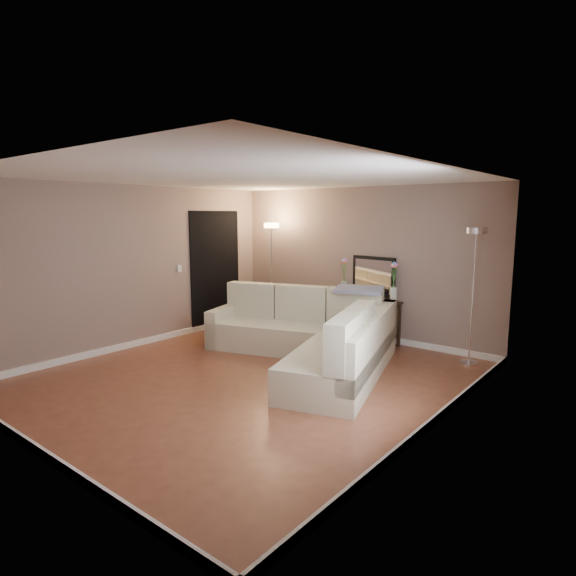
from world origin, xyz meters
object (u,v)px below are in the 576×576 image
Objects in this scene: floor_lamp_unlit at (474,269)px; floor_lamp_lit at (272,254)px; sectional_sofa at (314,336)px; console_table at (363,317)px.

floor_lamp_lit is at bearing -179.93° from floor_lamp_unlit.
sectional_sofa is 1.46m from console_table.
sectional_sofa is 1.80× the size of floor_lamp_unlit.
floor_lamp_lit is (-1.90, 1.27, 1.02)m from sectional_sofa.
floor_lamp_lit reaches higher than console_table.
floor_lamp_lit is 1.01× the size of floor_lamp_unlit.
floor_lamp_unlit reaches higher than console_table.
console_table is 2.13m from floor_lamp_lit.
floor_lamp_unlit is (1.86, -0.18, 0.97)m from console_table.
floor_lamp_unlit is (1.84, 1.28, 1.01)m from sectional_sofa.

